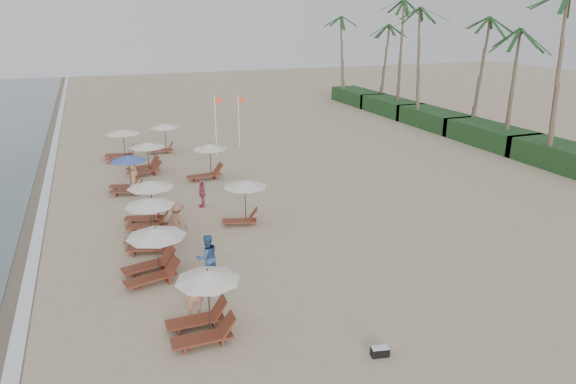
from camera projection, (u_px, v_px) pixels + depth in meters
name	position (u px, v px, depth m)	size (l,w,h in m)	color
ground	(314.00, 264.00, 22.01)	(160.00, 160.00, 0.00)	tan
wet_sand_band	(13.00, 221.00, 26.61)	(3.20, 140.00, 0.01)	#6B5E4C
foam_line	(41.00, 217.00, 27.05)	(0.50, 140.00, 0.02)	white
shrub_hedge	(490.00, 135.00, 42.02)	(3.20, 53.00, 1.60)	#193D1C
palm_row	(496.00, 17.00, 39.84)	(7.00, 52.00, 12.30)	brown
lounger_station_0	(202.00, 305.00, 16.75)	(2.52, 2.15, 2.32)	brown
lounger_station_1	(151.00, 253.00, 20.56)	(2.74, 2.38, 2.09)	brown
lounger_station_2	(147.00, 222.00, 23.07)	(2.45, 2.24, 2.38)	brown
lounger_station_3	(147.00, 204.00, 25.52)	(2.65, 2.35, 2.37)	brown
lounger_station_4	(126.00, 173.00, 30.58)	(2.44, 2.13, 2.27)	brown
lounger_station_5	(144.00, 158.00, 34.34)	(2.74, 2.37, 2.10)	brown
lounger_station_6	(121.00, 144.00, 37.43)	(2.77, 2.46, 2.28)	brown
inland_station_0	(243.00, 195.00, 25.89)	(2.54, 2.24, 2.22)	brown
inland_station_1	(207.00, 159.00, 33.14)	(2.86, 2.24, 2.22)	brown
inland_station_2	(163.00, 134.00, 39.51)	(2.57, 2.24, 2.22)	brown
beachgoer_near	(194.00, 293.00, 17.86)	(0.67, 0.44, 1.85)	tan
beachgoer_mid_a	(207.00, 257.00, 20.53)	(0.90, 0.70, 1.86)	#2F588F
beachgoer_mid_b	(177.00, 222.00, 24.02)	(1.20, 0.69, 1.86)	#8B5B47
beachgoer_far_a	(202.00, 193.00, 28.31)	(0.94, 0.39, 1.60)	#AE455F
beachgoer_far_b	(133.00, 176.00, 31.34)	(0.79, 0.51, 1.61)	tan
duffel_bag	(380.00, 351.00, 16.00)	(0.60, 0.39, 0.31)	black
flag_pole_near	(216.00, 123.00, 38.16)	(0.59, 0.08, 4.54)	silver
flag_pole_far	(239.00, 118.00, 41.19)	(0.59, 0.08, 4.13)	silver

